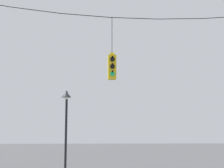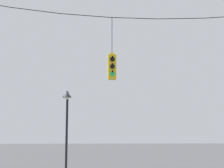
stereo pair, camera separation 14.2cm
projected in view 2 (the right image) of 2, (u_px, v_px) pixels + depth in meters
name	position (u px, v px, depth m)	size (l,w,h in m)	color
span_wire	(134.00, 14.00, 15.12)	(14.89, 0.03, 0.65)	black
traffic_light_near_right_pole	(112.00, 67.00, 14.66)	(0.34, 0.46, 2.75)	yellow
street_lamp	(67.00, 112.00, 17.48)	(0.48, 0.84, 4.41)	black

